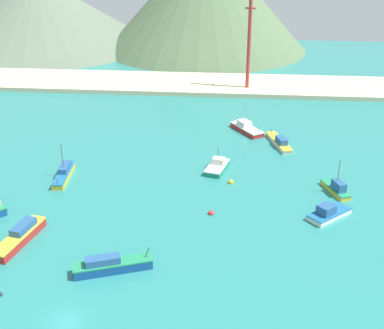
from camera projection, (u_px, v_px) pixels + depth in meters
name	position (u px, v px, depth m)	size (l,w,h in m)	color
ground	(120.00, 201.00, 88.96)	(260.00, 280.00, 0.50)	teal
fishing_boat_0	(246.00, 128.00, 118.02)	(7.88, 9.67, 2.31)	red
fishing_boat_1	(217.00, 166.00, 99.59)	(4.86, 7.79, 4.46)	#198466
fishing_boat_2	(20.00, 236.00, 76.81)	(4.69, 11.44, 2.47)	red
fishing_boat_3	(111.00, 265.00, 70.28)	(10.93, 5.79, 2.99)	#14478C
fishing_boat_4	(329.00, 213.00, 83.29)	(7.80, 7.44, 2.45)	silver
fishing_boat_6	(64.00, 174.00, 96.44)	(2.94, 10.39, 6.65)	gold
fishing_boat_7	(336.00, 188.00, 90.91)	(4.58, 7.60, 6.41)	gold
fishing_boat_9	(280.00, 142.00, 110.72)	(5.32, 11.39, 2.15)	silver
buoy_0	(0.00, 295.00, 65.98)	(0.72, 0.72, 0.72)	#232328
buoy_1	(211.00, 213.00, 84.52)	(0.98, 0.98, 0.98)	red
buoy_2	(231.00, 182.00, 94.62)	(1.03, 1.03, 1.03)	gold
beach_strip	(172.00, 83.00, 152.10)	(247.00, 21.35, 1.20)	beige
hill_west	(39.00, 11.00, 198.45)	(86.18, 86.18, 25.73)	#60705B
radio_tower	(249.00, 41.00, 140.83)	(2.79, 2.23, 27.91)	#B7332D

